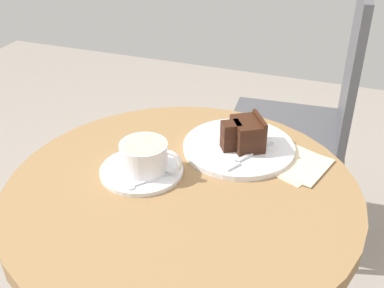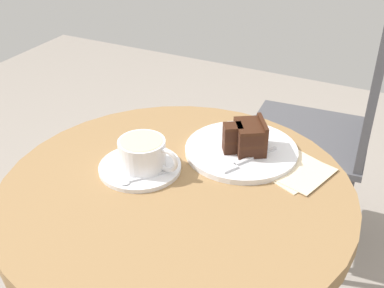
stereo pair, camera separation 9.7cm
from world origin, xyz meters
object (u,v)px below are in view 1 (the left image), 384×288
coffee_cup (145,156)px  teaspoon (142,183)px  saucer (142,170)px  napkin (293,162)px  cafe_chair (317,108)px  cake_plate (239,147)px  fork (243,158)px  cake_slice (245,134)px

coffee_cup → teaspoon: (0.01, -0.05, -0.03)m
coffee_cup → saucer: bearing=-175.8°
napkin → cafe_chair: size_ratio=0.19×
napkin → cake_plate: bearing=173.4°
fork → cafe_chair: (0.09, 0.62, -0.17)m
fork → cafe_chair: cafe_chair is taller
cake_slice → fork: bearing=-78.9°
saucer → coffee_cup: size_ratio=1.31×
coffee_cup → napkin: bearing=26.6°
cake_plate → cake_slice: 0.04m
cake_plate → saucer: bearing=-136.9°
saucer → cafe_chair: cafe_chair is taller
saucer → fork: (0.18, 0.10, 0.01)m
saucer → cafe_chair: size_ratio=0.18×
cafe_chair → fork: bearing=-12.4°
saucer → fork: fork is taller
coffee_cup → cafe_chair: cafe_chair is taller
cake_slice → napkin: bearing=-5.9°
fork → cafe_chair: size_ratio=0.15×
napkin → saucer: bearing=-154.0°
saucer → cake_plate: size_ratio=0.70×
cake_slice → napkin: cake_slice is taller
teaspoon → cake_plate: size_ratio=0.32×
fork → napkin: size_ratio=0.78×
saucer → napkin: (0.28, 0.13, -0.00)m
napkin → fork: bearing=-157.8°
saucer → cake_plate: 0.22m
cafe_chair → cake_plate: bearing=-15.3°
cake_slice → cafe_chair: cafe_chair is taller
cake_plate → cafe_chair: cafe_chair is taller
coffee_cup → napkin: coffee_cup is taller
cake_plate → cake_slice: cake_slice is taller
cake_slice → fork: size_ratio=0.73×
cake_plate → napkin: 0.12m
napkin → cafe_chair: bearing=90.6°
cake_slice → napkin: size_ratio=0.57×
fork → cafe_chair: 0.65m
teaspoon → cake_slice: bearing=-179.0°
coffee_cup → napkin: size_ratio=0.73×
fork → napkin: bearing=140.4°
teaspoon → cake_plate: (0.14, 0.19, -0.01)m
cake_slice → fork: 0.06m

